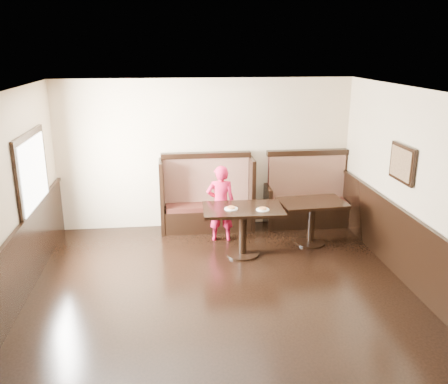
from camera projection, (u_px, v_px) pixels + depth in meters
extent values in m
plane|color=black|center=(229.00, 322.00, 5.99)|extent=(7.00, 7.00, 0.00)
plane|color=beige|center=(206.00, 154.00, 8.90)|extent=(5.50, 0.00, 5.50)
plane|color=beige|center=(448.00, 210.00, 5.88)|extent=(0.00, 7.00, 7.00)
plane|color=white|center=(230.00, 98.00, 5.16)|extent=(7.00, 7.00, 0.00)
cube|color=black|center=(437.00, 275.00, 6.14)|extent=(0.05, 6.90, 1.00)
cube|color=black|center=(32.00, 172.00, 7.03)|extent=(0.05, 1.50, 1.20)
cube|color=white|center=(34.00, 172.00, 7.04)|extent=(0.01, 1.30, 1.00)
cube|color=black|center=(402.00, 163.00, 6.93)|extent=(0.04, 0.70, 0.55)
cube|color=olive|center=(401.00, 163.00, 6.93)|extent=(0.01, 0.60, 0.45)
cube|color=black|center=(207.00, 219.00, 8.98)|extent=(1.60, 0.50, 0.42)
cube|color=#3D1A13|center=(207.00, 206.00, 8.91)|extent=(1.54, 0.46, 0.09)
cube|color=#440D14|center=(206.00, 181.00, 8.98)|extent=(1.60, 0.12, 0.92)
cube|color=black|center=(206.00, 155.00, 8.83)|extent=(1.68, 0.16, 0.10)
cube|color=black|center=(162.00, 195.00, 8.85)|extent=(0.07, 0.72, 1.36)
cube|color=black|center=(251.00, 192.00, 9.03)|extent=(0.07, 0.72, 1.36)
cube|color=black|center=(307.00, 215.00, 9.20)|extent=(1.50, 0.50, 0.42)
cube|color=#3D1A13|center=(308.00, 202.00, 9.13)|extent=(1.44, 0.46, 0.09)
cube|color=#440D14|center=(306.00, 178.00, 9.20)|extent=(1.50, 0.12, 0.92)
cube|color=black|center=(308.00, 152.00, 9.05)|extent=(1.58, 0.16, 0.10)
cube|color=black|center=(267.00, 205.00, 9.15)|extent=(0.07, 0.72, 0.80)
cube|color=black|center=(345.00, 202.00, 9.33)|extent=(0.07, 0.72, 0.80)
cube|color=black|center=(243.00, 209.00, 7.71)|extent=(1.33, 0.86, 0.05)
cylinder|color=black|center=(243.00, 233.00, 7.83)|extent=(0.13, 0.13, 0.76)
cylinder|color=black|center=(242.00, 253.00, 7.94)|extent=(0.56, 0.56, 0.03)
cube|color=black|center=(312.00, 203.00, 8.18)|extent=(1.17, 0.82, 0.05)
cylinder|color=black|center=(311.00, 224.00, 8.29)|extent=(0.12, 0.12, 0.71)
cylinder|color=black|center=(310.00, 242.00, 8.40)|extent=(0.53, 0.53, 0.03)
imported|color=#D81744|center=(221.00, 203.00, 8.35)|extent=(0.52, 0.36, 1.38)
cylinder|color=white|center=(231.00, 209.00, 7.64)|extent=(0.22, 0.22, 0.01)
cylinder|color=tan|center=(231.00, 208.00, 7.64)|extent=(0.13, 0.13, 0.02)
cylinder|color=#EABA54|center=(231.00, 207.00, 7.64)|extent=(0.12, 0.12, 0.01)
cylinder|color=white|center=(263.00, 210.00, 7.60)|extent=(0.21, 0.21, 0.01)
cylinder|color=tan|center=(263.00, 209.00, 7.60)|extent=(0.13, 0.13, 0.02)
cylinder|color=#EABA54|center=(263.00, 208.00, 7.59)|extent=(0.11, 0.11, 0.01)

